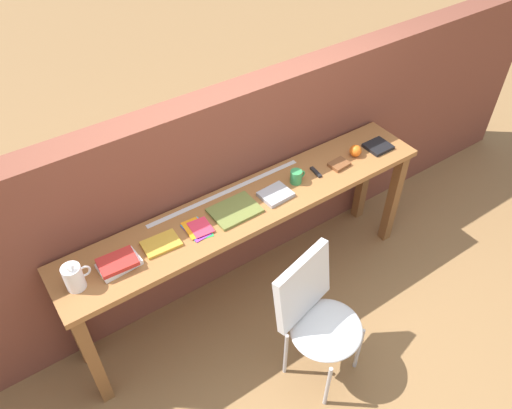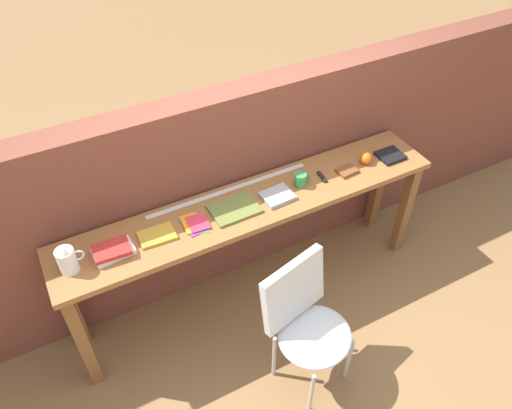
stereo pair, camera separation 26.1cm
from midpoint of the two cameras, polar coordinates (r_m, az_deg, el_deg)
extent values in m
plane|color=olive|center=(3.58, 0.19, -13.00)|extent=(40.00, 40.00, 0.00)
cube|color=brown|center=(3.39, -5.95, 1.60)|extent=(6.00, 0.20, 1.48)
cube|color=#996033|center=(3.09, -2.94, -0.12)|extent=(2.50, 0.44, 0.04)
cube|color=brown|center=(3.11, -20.58, -16.41)|extent=(0.07, 0.07, 0.84)
cube|color=brown|center=(3.89, 13.57, 0.60)|extent=(0.07, 0.07, 0.84)
cube|color=brown|center=(3.30, -22.39, -12.22)|extent=(0.07, 0.07, 0.84)
cube|color=brown|center=(4.05, 10.42, 3.12)|extent=(0.07, 0.07, 0.84)
ellipsoid|color=silver|center=(3.01, 5.50, -14.12)|extent=(0.53, 0.51, 0.08)
cube|color=silver|center=(2.87, 2.78, -9.45)|extent=(0.45, 0.21, 0.40)
cylinder|color=#B2B2B7|center=(3.11, 5.67, -20.12)|extent=(0.02, 0.02, 0.41)
cylinder|color=#B2B2B7|center=(3.25, 9.34, -16.08)|extent=(0.02, 0.02, 0.41)
cylinder|color=#B2B2B7|center=(3.19, 0.98, -16.86)|extent=(0.02, 0.02, 0.41)
cylinder|color=#B2B2B7|center=(3.33, 4.79, -13.14)|extent=(0.02, 0.02, 0.41)
cylinder|color=white|center=(2.78, -22.70, -7.83)|extent=(0.10, 0.10, 0.15)
cone|color=white|center=(2.70, -23.00, -7.07)|extent=(0.04, 0.03, 0.04)
torus|color=white|center=(2.78, -21.64, -7.23)|extent=(0.07, 0.01, 0.07)
cube|color=white|center=(2.84, -17.94, -6.63)|extent=(0.23, 0.15, 0.03)
cube|color=red|center=(2.82, -18.16, -6.39)|extent=(0.21, 0.15, 0.03)
cube|color=gold|center=(2.89, -13.35, -4.51)|extent=(0.21, 0.15, 0.02)
cube|color=green|center=(2.94, -8.99, -2.92)|extent=(0.15, 0.19, 0.00)
cube|color=purple|center=(2.93, -9.35, -3.05)|extent=(0.12, 0.17, 0.00)
cube|color=#3399D8|center=(2.94, -9.42, -2.75)|extent=(0.13, 0.16, 0.00)
cube|color=orange|center=(2.94, -9.61, -2.79)|extent=(0.11, 0.16, 0.00)
cube|color=#E5334C|center=(2.93, -8.89, -2.68)|extent=(0.13, 0.15, 0.00)
cube|color=olive|center=(3.01, -4.91, -0.77)|extent=(0.29, 0.22, 0.02)
cube|color=#9E9EA3|center=(3.10, -0.14, 1.07)|extent=(0.20, 0.17, 0.03)
cylinder|color=#338C4C|center=(3.19, 2.27, 3.10)|extent=(0.08, 0.08, 0.09)
torus|color=#338C4C|center=(3.21, 2.90, 3.39)|extent=(0.06, 0.01, 0.06)
cube|color=black|center=(3.29, 4.61, 3.62)|extent=(0.04, 0.11, 0.02)
cube|color=brown|center=(3.36, 7.30, 4.50)|extent=(0.14, 0.11, 0.02)
sphere|color=orange|center=(3.45, 9.19, 6.02)|extent=(0.08, 0.08, 0.08)
cube|color=black|center=(3.57, 11.76, 6.44)|extent=(0.17, 0.16, 0.02)
cube|color=silver|center=(3.16, -5.80, 1.35)|extent=(1.10, 0.03, 0.00)
camera|label=1|loc=(0.13, -92.47, -2.29)|focal=35.00mm
camera|label=2|loc=(0.13, 87.53, 2.29)|focal=35.00mm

